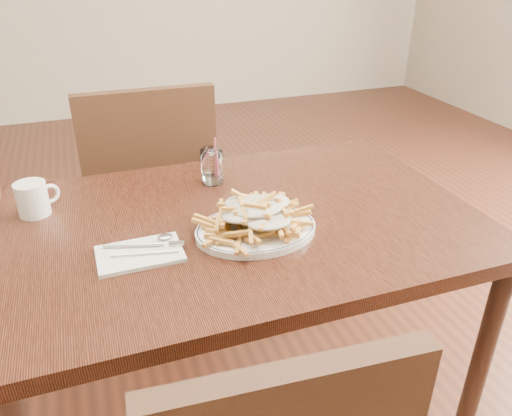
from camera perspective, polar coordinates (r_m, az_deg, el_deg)
name	(u,v)px	position (r m, az deg, el deg)	size (l,w,h in m)	color
floor	(246,416)	(1.78, -1.20, -22.63)	(7.00, 7.00, 0.00)	black
table	(243,242)	(1.33, -1.48, -3.95)	(1.20, 0.80, 0.75)	black
chair_far	(151,195)	(1.89, -11.89, 1.50)	(0.45, 0.45, 0.97)	#321C10
fries_plate	(256,230)	(1.21, 0.00, -2.49)	(0.31, 0.28, 0.02)	white
loaded_fries	(256,211)	(1.19, 0.00, -0.39)	(0.31, 0.29, 0.08)	#BF8A3A
napkin	(140,254)	(1.16, -13.14, -5.12)	(0.19, 0.12, 0.01)	silver
cutlery	(139,250)	(1.16, -13.24, -4.66)	(0.19, 0.10, 0.01)	silver
water_glass	(212,168)	(1.46, -5.03, 4.55)	(0.06, 0.06, 0.14)	white
coffee_mug	(33,199)	(1.40, -24.10, 0.98)	(0.11, 0.08, 0.09)	white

